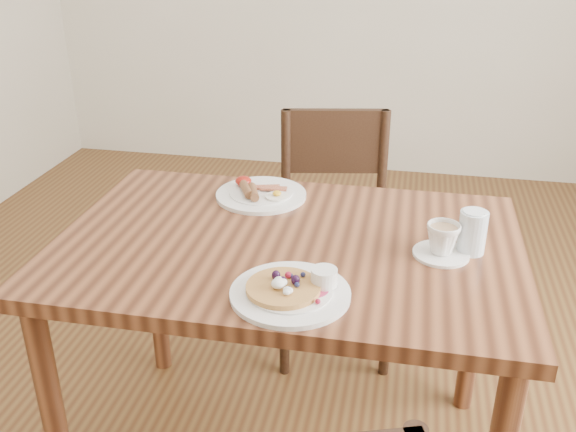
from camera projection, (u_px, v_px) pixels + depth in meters
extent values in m
cube|color=brown|center=(288.00, 247.00, 1.67)|extent=(1.20, 0.80, 0.04)
cylinder|color=brown|center=(54.00, 419.00, 1.63)|extent=(0.06, 0.06, 0.71)
cylinder|color=brown|center=(475.00, 317.00, 2.04)|extent=(0.06, 0.06, 0.71)
cylinder|color=brown|center=(155.00, 282.00, 2.23)|extent=(0.06, 0.06, 0.71)
cube|color=#311F11|center=(335.00, 240.00, 2.31)|extent=(0.49, 0.49, 0.04)
cylinder|color=#311F11|center=(284.00, 323.00, 2.25)|extent=(0.04, 0.04, 0.43)
cylinder|color=#311F11|center=(387.00, 324.00, 2.25)|extent=(0.04, 0.04, 0.43)
cylinder|color=#311F11|center=(286.00, 271.00, 2.58)|extent=(0.04, 0.04, 0.43)
cylinder|color=#311F11|center=(375.00, 271.00, 2.57)|extent=(0.04, 0.04, 0.43)
cylinder|color=#311F11|center=(383.00, 167.00, 2.38)|extent=(0.04, 0.04, 0.43)
cylinder|color=#311F11|center=(286.00, 166.00, 2.38)|extent=(0.04, 0.04, 0.43)
cube|color=#311F11|center=(335.00, 141.00, 2.35)|extent=(0.38, 0.10, 0.24)
cylinder|color=white|center=(290.00, 293.00, 1.42)|extent=(0.27, 0.27, 0.01)
cylinder|color=white|center=(290.00, 291.00, 1.42)|extent=(0.19, 0.19, 0.01)
cylinder|color=#B22D59|center=(313.00, 289.00, 1.42)|extent=(0.07, 0.07, 0.00)
cylinder|color=#C68C47|center=(283.00, 288.00, 1.41)|extent=(0.17, 0.17, 0.01)
ellipsoid|color=white|center=(280.00, 282.00, 1.40)|extent=(0.03, 0.03, 0.02)
ellipsoid|color=white|center=(285.00, 290.00, 1.38)|extent=(0.02, 0.02, 0.01)
cylinder|color=white|center=(324.00, 277.00, 1.43)|extent=(0.06, 0.06, 0.04)
cylinder|color=#591E07|center=(324.00, 271.00, 1.42)|extent=(0.05, 0.05, 0.00)
sphere|color=black|center=(298.00, 280.00, 1.42)|extent=(0.02, 0.02, 0.02)
sphere|color=#1E234C|center=(300.00, 277.00, 1.43)|extent=(0.01, 0.01, 0.01)
sphere|color=#1E234C|center=(295.00, 273.00, 1.45)|extent=(0.01, 0.01, 0.01)
sphere|color=#B21938|center=(286.00, 275.00, 1.44)|extent=(0.02, 0.02, 0.02)
sphere|color=black|center=(278.00, 276.00, 1.43)|extent=(0.02, 0.02, 0.02)
sphere|color=#1E234C|center=(273.00, 282.00, 1.42)|extent=(0.01, 0.01, 0.01)
sphere|color=black|center=(283.00, 283.00, 1.41)|extent=(0.02, 0.02, 0.02)
sphere|color=#1E234C|center=(289.00, 287.00, 1.40)|extent=(0.01, 0.01, 0.01)
sphere|color=#1E234C|center=(299.00, 287.00, 1.40)|extent=(0.01, 0.01, 0.01)
sphere|color=#1E234C|center=(317.00, 302.00, 1.36)|extent=(0.01, 0.01, 0.01)
sphere|color=#B21938|center=(326.00, 293.00, 1.39)|extent=(0.01, 0.01, 0.01)
cylinder|color=white|center=(261.00, 195.00, 1.92)|extent=(0.27, 0.27, 0.01)
cylinder|color=white|center=(261.00, 193.00, 1.91)|extent=(0.19, 0.19, 0.01)
cylinder|color=brown|center=(246.00, 189.00, 1.90)|extent=(0.06, 0.10, 0.03)
cylinder|color=brown|center=(253.00, 192.00, 1.88)|extent=(0.06, 0.10, 0.03)
cube|color=maroon|center=(267.00, 187.00, 1.94)|extent=(0.08, 0.04, 0.01)
cube|color=maroon|center=(274.00, 188.00, 1.92)|extent=(0.08, 0.03, 0.01)
cylinder|color=white|center=(277.00, 196.00, 1.88)|extent=(0.07, 0.07, 0.00)
ellipsoid|color=yellow|center=(277.00, 193.00, 1.87)|extent=(0.03, 0.03, 0.01)
ellipsoid|color=#A5190F|center=(243.00, 181.00, 1.95)|extent=(0.05, 0.05, 0.03)
cylinder|color=white|center=(441.00, 254.00, 1.59)|extent=(0.14, 0.14, 0.01)
imported|color=white|center=(443.00, 238.00, 1.57)|extent=(0.09, 0.09, 0.08)
cylinder|color=tan|center=(444.00, 229.00, 1.56)|extent=(0.07, 0.07, 0.00)
cylinder|color=silver|center=(472.00, 232.00, 1.59)|extent=(0.07, 0.07, 0.11)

